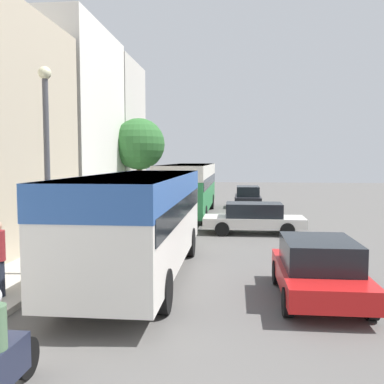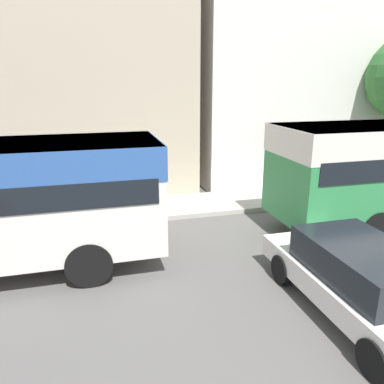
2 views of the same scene
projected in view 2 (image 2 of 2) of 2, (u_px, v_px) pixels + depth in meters
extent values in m
cube|color=#BCAD93|center=(61.00, 77.00, 14.27)|extent=(5.32, 9.51, 8.73)
cube|color=silver|center=(272.00, 57.00, 17.00)|extent=(6.84, 7.84, 10.52)
cylinder|color=black|center=(89.00, 225.00, 10.10)|extent=(0.28, 1.00, 1.00)
cylinder|color=black|center=(89.00, 264.00, 7.98)|extent=(0.28, 1.00, 1.00)
cylinder|color=black|center=(324.00, 203.00, 11.96)|extent=(0.28, 1.00, 1.00)
cylinder|color=black|center=(375.00, 229.00, 9.84)|extent=(0.28, 1.00, 1.00)
cube|color=silver|center=(360.00, 289.00, 6.95)|extent=(4.58, 1.77, 0.46)
cube|color=black|center=(364.00, 262.00, 6.80)|extent=(2.52, 1.56, 0.63)
cylinder|color=black|center=(376.00, 360.00, 5.50)|extent=(0.64, 0.22, 0.64)
cylinder|color=black|center=(347.00, 260.00, 8.54)|extent=(0.64, 0.22, 0.64)
cylinder|color=black|center=(282.00, 269.00, 8.13)|extent=(0.64, 0.22, 0.64)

